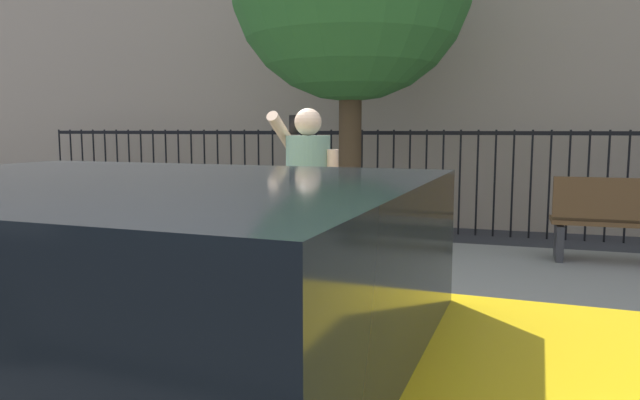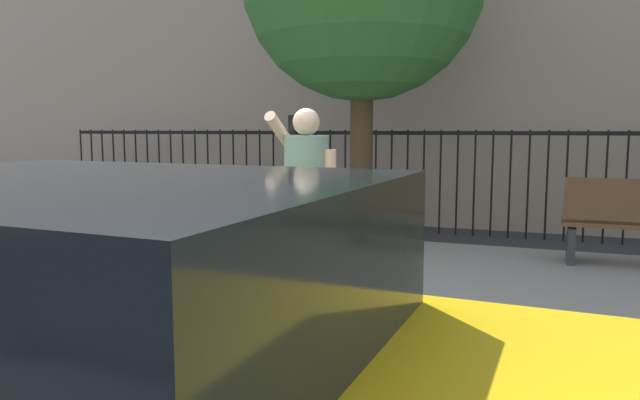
# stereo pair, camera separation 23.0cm
# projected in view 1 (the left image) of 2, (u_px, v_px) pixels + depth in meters

# --- Properties ---
(ground_plane) EXTENTS (60.00, 60.00, 0.00)m
(ground_plane) POSITION_uv_depth(u_px,v_px,m) (169.00, 373.00, 3.92)
(ground_plane) COLOR #333338
(sidewalk) EXTENTS (28.00, 4.40, 0.15)m
(sidewalk) POSITION_uv_depth(u_px,v_px,m) (287.00, 281.00, 6.00)
(sidewalk) COLOR gray
(sidewalk) RESTS_ON ground
(iron_fence) EXTENTS (12.03, 0.04, 1.60)m
(iron_fence) POSITION_uv_depth(u_px,v_px,m) (370.00, 166.00, 9.38)
(iron_fence) COLOR black
(iron_fence) RESTS_ON ground
(pedestrian_on_phone) EXTENTS (0.67, 0.48, 1.62)m
(pedestrian_on_phone) POSITION_uv_depth(u_px,v_px,m) (311.00, 197.00, 4.55)
(pedestrian_on_phone) COLOR beige
(pedestrian_on_phone) RESTS_ON sidewalk
(street_bench) EXTENTS (1.60, 0.45, 0.95)m
(street_bench) POSITION_uv_depth(u_px,v_px,m) (631.00, 219.00, 6.32)
(street_bench) COLOR brown
(street_bench) RESTS_ON sidewalk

